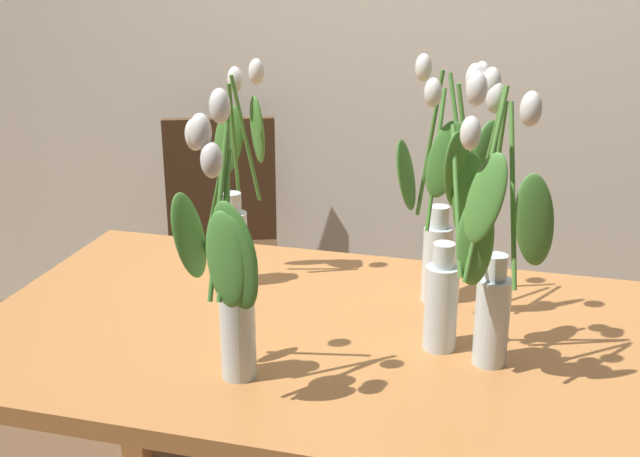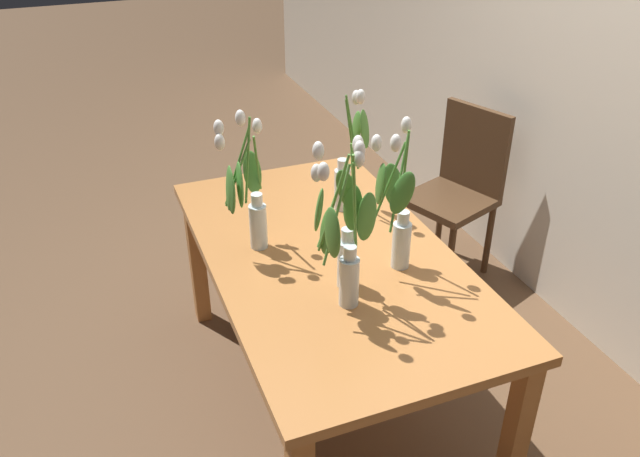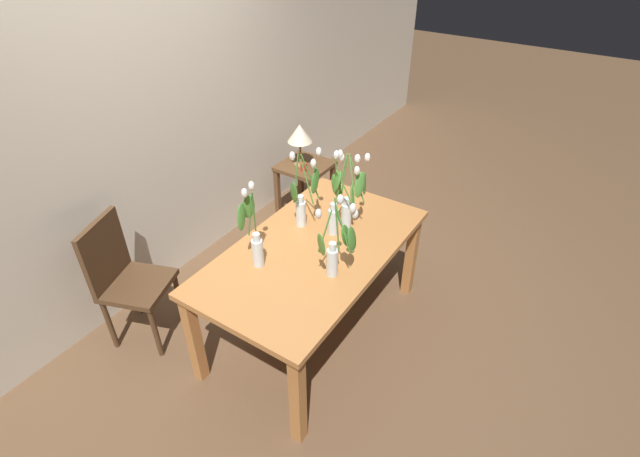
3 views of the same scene
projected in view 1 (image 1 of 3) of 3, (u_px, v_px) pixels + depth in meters
The scene contains 7 objects.
dining_table at pixel (342, 368), 1.79m from camera, with size 1.60×0.90×0.74m.
tulip_vase_0 at pixel (490, 249), 1.54m from camera, with size 0.23×0.21×0.59m.
tulip_vase_1 at pixel (440, 215), 1.81m from camera, with size 0.25×0.17×0.57m.
tulip_vase_2 at pixel (454, 271), 1.61m from camera, with size 0.14×0.22×0.58m.
tulip_vase_3 at pixel (237, 206), 1.96m from camera, with size 0.15×0.15×0.54m.
tulip_vase_4 at pixel (228, 280), 1.48m from camera, with size 0.23×0.20×0.56m.
dining_chair at pixel (222, 235), 2.94m from camera, with size 0.51×0.51×0.93m.
Camera 1 is at (0.36, -1.54, 1.54)m, focal length 45.85 mm.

